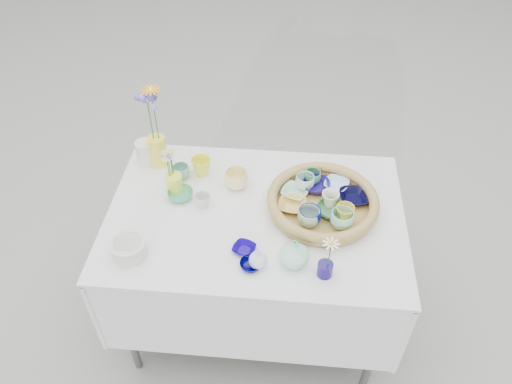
# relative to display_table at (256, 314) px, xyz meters

# --- Properties ---
(ground) EXTENTS (80.00, 80.00, 0.00)m
(ground) POSITION_rel_display_table_xyz_m (0.00, 0.00, 0.00)
(ground) COLOR gray
(display_table) EXTENTS (1.26, 0.86, 0.77)m
(display_table) POSITION_rel_display_table_xyz_m (0.00, 0.00, 0.00)
(display_table) COLOR white
(display_table) RESTS_ON ground
(wicker_tray) EXTENTS (0.47, 0.47, 0.08)m
(wicker_tray) POSITION_rel_display_table_xyz_m (0.28, 0.05, 0.80)
(wicker_tray) COLOR olive
(wicker_tray) RESTS_ON display_table
(tray_ceramic_0) EXTENTS (0.15, 0.15, 0.04)m
(tray_ceramic_0) POSITION_rel_display_table_xyz_m (0.25, 0.16, 0.80)
(tray_ceramic_0) COLOR navy
(tray_ceramic_0) RESTS_ON wicker_tray
(tray_ceramic_1) EXTENTS (0.14, 0.14, 0.03)m
(tray_ceramic_1) POSITION_rel_display_table_xyz_m (0.42, 0.10, 0.80)
(tray_ceramic_1) COLOR black
(tray_ceramic_1) RESTS_ON wicker_tray
(tray_ceramic_2) EXTENTS (0.09, 0.09, 0.07)m
(tray_ceramic_2) POSITION_rel_display_table_xyz_m (0.37, -0.02, 0.82)
(tray_ceramic_2) COLOR yellow
(tray_ceramic_2) RESTS_ON wicker_tray
(tray_ceramic_3) EXTENTS (0.13, 0.13, 0.04)m
(tray_ceramic_3) POSITION_rel_display_table_xyz_m (0.31, 0.01, 0.80)
(tray_ceramic_3) COLOR #3F7F49
(tray_ceramic_3) RESTS_ON wicker_tray
(tray_ceramic_4) EXTENTS (0.13, 0.13, 0.07)m
(tray_ceramic_4) POSITION_rel_display_table_xyz_m (0.22, -0.06, 0.82)
(tray_ceramic_4) COLOR #97BB97
(tray_ceramic_4) RESTS_ON wicker_tray
(tray_ceramic_5) EXTENTS (0.15, 0.15, 0.03)m
(tray_ceramic_5) POSITION_rel_display_table_xyz_m (0.16, 0.11, 0.80)
(tray_ceramic_5) COLOR #9DD3B8
(tray_ceramic_5) RESTS_ON wicker_tray
(tray_ceramic_6) EXTENTS (0.09, 0.09, 0.07)m
(tray_ceramic_6) POSITION_rel_display_table_xyz_m (0.20, 0.16, 0.82)
(tray_ceramic_6) COLOR silver
(tray_ceramic_6) RESTS_ON wicker_tray
(tray_ceramic_7) EXTENTS (0.09, 0.09, 0.07)m
(tray_ceramic_7) POSITION_rel_display_table_xyz_m (0.31, 0.06, 0.82)
(tray_ceramic_7) COLOR white
(tray_ceramic_7) RESTS_ON wicker_tray
(tray_ceramic_8) EXTENTS (0.14, 0.14, 0.03)m
(tray_ceramic_8) POSITION_rel_display_table_xyz_m (0.34, 0.18, 0.80)
(tray_ceramic_8) COLOR #ADD5FF
(tray_ceramic_8) RESTS_ON wicker_tray
(tray_ceramic_9) EXTENTS (0.12, 0.12, 0.08)m
(tray_ceramic_9) POSITION_rel_display_table_xyz_m (0.22, -0.05, 0.82)
(tray_ceramic_9) COLOR #040870
(tray_ceramic_9) RESTS_ON wicker_tray
(tray_ceramic_10) EXTENTS (0.13, 0.13, 0.03)m
(tray_ceramic_10) POSITION_rel_display_table_xyz_m (0.15, 0.03, 0.80)
(tray_ceramic_10) COLOR gold
(tray_ceramic_10) RESTS_ON wicker_tray
(tray_ceramic_11) EXTENTS (0.13, 0.13, 0.08)m
(tray_ceramic_11) POSITION_rel_display_table_xyz_m (0.36, -0.06, 0.82)
(tray_ceramic_11) COLOR #9EE5C2
(tray_ceramic_11) RESTS_ON wicker_tray
(tray_ceramic_12) EXTENTS (0.09, 0.09, 0.06)m
(tray_ceramic_12) POSITION_rel_display_table_xyz_m (0.24, 0.20, 0.81)
(tray_ceramic_12) COLOR #40975A
(tray_ceramic_12) RESTS_ON wicker_tray
(loose_ceramic_0) EXTENTS (0.11, 0.11, 0.08)m
(loose_ceramic_0) POSITION_rel_display_table_xyz_m (-0.27, 0.24, 0.81)
(loose_ceramic_0) COLOR yellow
(loose_ceramic_0) RESTS_ON display_table
(loose_ceramic_1) EXTENTS (0.14, 0.14, 0.08)m
(loose_ceramic_1) POSITION_rel_display_table_xyz_m (-0.10, 0.16, 0.81)
(loose_ceramic_1) COLOR #FFEA90
(loose_ceramic_1) RESTS_ON display_table
(loose_ceramic_2) EXTENTS (0.15, 0.15, 0.03)m
(loose_ceramic_2) POSITION_rel_display_table_xyz_m (-0.34, 0.07, 0.78)
(loose_ceramic_2) COLOR #459F6D
(loose_ceramic_2) RESTS_ON display_table
(loose_ceramic_3) EXTENTS (0.09, 0.09, 0.06)m
(loose_ceramic_3) POSITION_rel_display_table_xyz_m (-0.23, 0.02, 0.80)
(loose_ceramic_3) COLOR silver
(loose_ceramic_3) RESTS_ON display_table
(loose_ceramic_4) EXTENTS (0.11, 0.11, 0.02)m
(loose_ceramic_4) POSITION_rel_display_table_xyz_m (-0.03, -0.21, 0.78)
(loose_ceramic_4) COLOR #0F0076
(loose_ceramic_4) RESTS_ON display_table
(loose_ceramic_5) EXTENTS (0.10, 0.10, 0.06)m
(loose_ceramic_5) POSITION_rel_display_table_xyz_m (-0.36, 0.20, 0.80)
(loose_ceramic_5) COLOR #72B8A0
(loose_ceramic_5) RESTS_ON display_table
(loose_ceramic_6) EXTENTS (0.10, 0.10, 0.03)m
(loose_ceramic_6) POSITION_rel_display_table_xyz_m (0.01, -0.29, 0.78)
(loose_ceramic_6) COLOR #01004A
(loose_ceramic_6) RESTS_ON display_table
(fluted_bowl) EXTENTS (0.15, 0.15, 0.07)m
(fluted_bowl) POSITION_rel_display_table_xyz_m (-0.47, -0.27, 0.80)
(fluted_bowl) COLOR silver
(fluted_bowl) RESTS_ON display_table
(bud_vase_paleblue) EXTENTS (0.09, 0.09, 0.11)m
(bud_vase_paleblue) POSITION_rel_display_table_xyz_m (0.04, -0.28, 0.82)
(bud_vase_paleblue) COLOR silver
(bud_vase_paleblue) RESTS_ON display_table
(bud_vase_seafoam) EXTENTS (0.12, 0.12, 0.12)m
(bud_vase_seafoam) POSITION_rel_display_table_xyz_m (0.17, -0.25, 0.83)
(bud_vase_seafoam) COLOR #9DE8C3
(bud_vase_seafoam) RESTS_ON display_table
(bud_vase_cobalt) EXTENTS (0.07, 0.07, 0.06)m
(bud_vase_cobalt) POSITION_rel_display_table_xyz_m (0.29, -0.30, 0.79)
(bud_vase_cobalt) COLOR #140A58
(bud_vase_cobalt) RESTS_ON display_table
(single_daisy) EXTENTS (0.08, 0.08, 0.13)m
(single_daisy) POSITION_rel_display_table_xyz_m (0.30, -0.29, 0.88)
(single_daisy) COLOR white
(single_daisy) RESTS_ON bud_vase_cobalt
(tall_vase_yellow) EXTENTS (0.10, 0.10, 0.15)m
(tall_vase_yellow) POSITION_rel_display_table_xyz_m (-0.48, 0.29, 0.84)
(tall_vase_yellow) COLOR yellow
(tall_vase_yellow) RESTS_ON display_table
(gerbera) EXTENTS (0.13, 0.13, 0.27)m
(gerbera) POSITION_rel_display_table_xyz_m (-0.47, 0.29, 1.04)
(gerbera) COLOR orange
(gerbera) RESTS_ON tall_vase_yellow
(hydrangea) EXTENTS (0.10, 0.10, 0.28)m
(hydrangea) POSITION_rel_display_table_xyz_m (-0.49, 0.28, 1.02)
(hydrangea) COLOR #574CAC
(hydrangea) RESTS_ON tall_vase_yellow
(white_pitcher) EXTENTS (0.14, 0.11, 0.12)m
(white_pitcher) POSITION_rel_display_table_xyz_m (-0.54, 0.29, 0.82)
(white_pitcher) COLOR beige
(white_pitcher) RESTS_ON display_table
(daisy_cup) EXTENTS (0.09, 0.09, 0.08)m
(daisy_cup) POSITION_rel_display_table_xyz_m (-0.37, 0.11, 0.81)
(daisy_cup) COLOR #F9FF40
(daisy_cup) RESTS_ON display_table
(daisy_posy) EXTENTS (0.09, 0.09, 0.14)m
(daisy_posy) POSITION_rel_display_table_xyz_m (-0.38, 0.13, 0.91)
(daisy_posy) COLOR silver
(daisy_posy) RESTS_ON daisy_cup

